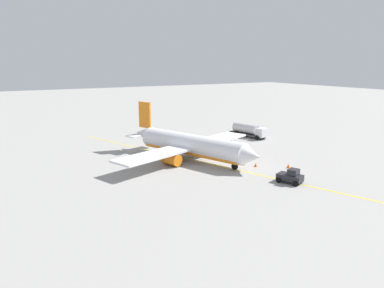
{
  "coord_description": "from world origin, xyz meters",
  "views": [
    {
      "loc": [
        55.77,
        -32.68,
        17.45
      ],
      "look_at": [
        0.0,
        0.0,
        3.0
      ],
      "focal_mm": 34.14,
      "sensor_mm": 36.0,
      "label": 1
    }
  ],
  "objects": [
    {
      "name": "airplane",
      "position": [
        -0.45,
        -0.15,
        2.7
      ],
      "size": [
        29.0,
        31.65,
        9.78
      ],
      "color": "white",
      "rests_on": "ground"
    },
    {
      "name": "safety_cone_nose",
      "position": [
        9.35,
        7.19,
        0.33
      ],
      "size": [
        0.59,
        0.59,
        0.65
      ],
      "primitive_type": "cone",
      "color": "#F2590F",
      "rests_on": "ground"
    },
    {
      "name": "fuel_tanker",
      "position": [
        -11.49,
        22.55,
        1.72
      ],
      "size": [
        10.47,
        4.21,
        3.15
      ],
      "color": "#2D2D33",
      "rests_on": "ground"
    },
    {
      "name": "refueling_worker",
      "position": [
        -9.07,
        15.33,
        0.82
      ],
      "size": [
        0.55,
        0.63,
        1.71
      ],
      "color": "navy",
      "rests_on": "ground"
    },
    {
      "name": "safety_cone_wingtip",
      "position": [
        12.73,
        11.48,
        0.34
      ],
      "size": [
        0.61,
        0.61,
        0.68
      ],
      "primitive_type": "cone",
      "color": "#F2590F",
      "rests_on": "ground"
    },
    {
      "name": "ground_plane",
      "position": [
        0.0,
        0.0,
        0.0
      ],
      "size": [
        400.0,
        400.0,
        0.0
      ],
      "primitive_type": "plane",
      "color": "#9E9B96"
    },
    {
      "name": "taxi_line_marking",
      "position": [
        0.0,
        0.0,
        0.01
      ],
      "size": [
        64.4,
        22.27,
        0.01
      ],
      "primitive_type": "cube",
      "rotation": [
        0.0,
        0.0,
        0.33
      ],
      "color": "yellow",
      "rests_on": "ground"
    },
    {
      "name": "pushback_tug",
      "position": [
        18.68,
        5.98,
        1.01
      ],
      "size": [
        4.08,
        3.36,
        2.2
      ],
      "color": "#232328",
      "rests_on": "ground"
    }
  ]
}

